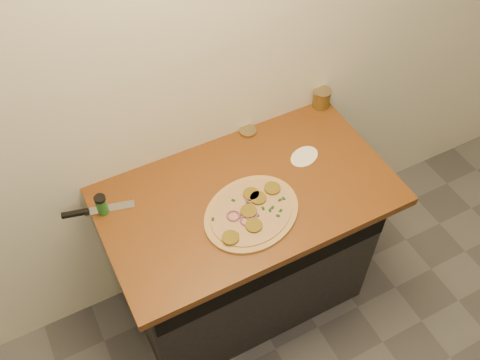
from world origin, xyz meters
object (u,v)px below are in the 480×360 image
pizza (251,212)px  salsa_jar (322,98)px  spice_shaker (102,205)px  chefs_knife (92,211)px

pizza → salsa_jar: size_ratio=5.70×
pizza → salsa_jar: (0.59, 0.41, 0.04)m
salsa_jar → spice_shaker: (-1.10, -0.13, -0.00)m
chefs_knife → spice_shaker: spice_shaker is taller
salsa_jar → spice_shaker: 1.11m
pizza → salsa_jar: 0.71m
pizza → salsa_jar: salsa_jar is taller
chefs_knife → spice_shaker: 0.06m
pizza → spice_shaker: (-0.51, 0.28, 0.04)m
pizza → chefs_knife: 0.63m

